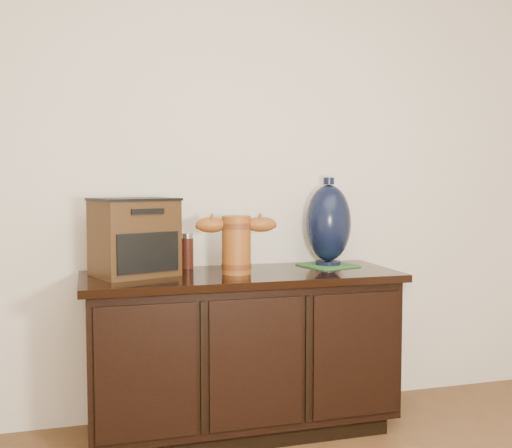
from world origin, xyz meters
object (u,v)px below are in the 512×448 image
object	(u,v)px
terracotta_vessel	(236,241)
tv_radio	(134,237)
lamp_base	(328,223)
spray_can	(187,251)
sideboard	(242,351)

from	to	relation	value
terracotta_vessel	tv_radio	xyz separation A→B (m)	(-0.45, 0.08, 0.02)
lamp_base	spray_can	bearing A→B (deg)	170.87
sideboard	terracotta_vessel	world-z (taller)	terracotta_vessel
tv_radio	spray_can	xyz separation A→B (m)	(0.27, 0.16, -0.09)
sideboard	lamp_base	distance (m)	0.76
tv_radio	lamp_base	xyz separation A→B (m)	(0.96, 0.04, 0.04)
sideboard	lamp_base	bearing A→B (deg)	11.96
sideboard	lamp_base	size ratio (longest dim) A/B	3.34
terracotta_vessel	sideboard	bearing A→B (deg)	42.91
sideboard	spray_can	distance (m)	0.55
terracotta_vessel	tv_radio	distance (m)	0.46
tv_radio	lamp_base	distance (m)	0.96
spray_can	tv_radio	bearing A→B (deg)	-149.65
tv_radio	spray_can	distance (m)	0.32
terracotta_vessel	spray_can	bearing A→B (deg)	135.56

